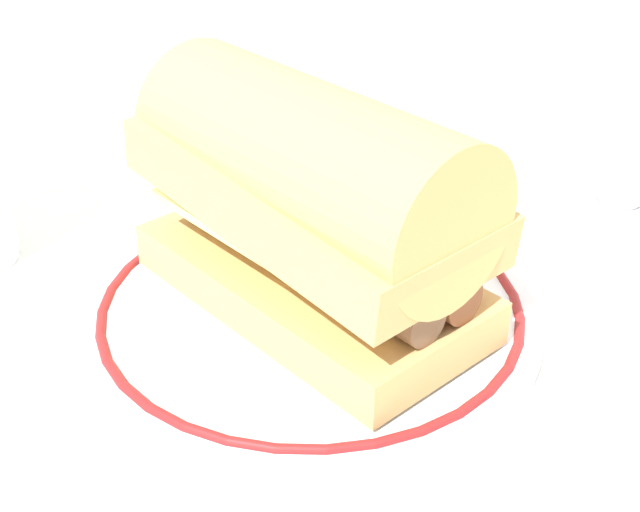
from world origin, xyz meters
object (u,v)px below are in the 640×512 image
(plate, at_px, (320,310))
(sausage_sandwich, at_px, (320,199))
(butter_knife, at_px, (319,174))
(salt_shaker, at_px, (615,222))

(plate, height_order, sausage_sandwich, sausage_sandwich)
(butter_knife, bearing_deg, sausage_sandwich, -59.89)
(salt_shaker, distance_m, butter_knife, 0.23)
(butter_knife, bearing_deg, salt_shaker, -6.96)
(salt_shaker, height_order, butter_knife, salt_shaker)
(sausage_sandwich, bearing_deg, salt_shaker, 63.25)
(plate, relative_size, sausage_sandwich, 1.17)
(plate, distance_m, butter_knife, 0.19)
(butter_knife, bearing_deg, plate, -59.89)
(plate, bearing_deg, sausage_sandwich, -79.22)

